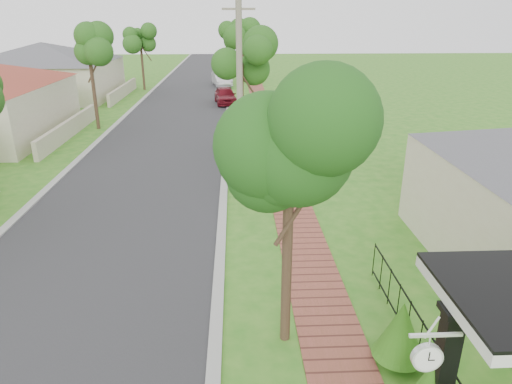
# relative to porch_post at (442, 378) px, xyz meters

# --- Properties ---
(road) EXTENTS (7.00, 120.00, 0.02)m
(road) POSITION_rel_porch_post_xyz_m (-7.55, 21.00, -1.12)
(road) COLOR #28282B
(road) RESTS_ON ground
(kerb_right) EXTENTS (0.30, 120.00, 0.10)m
(kerb_right) POSITION_rel_porch_post_xyz_m (-3.90, 21.00, -1.12)
(kerb_right) COLOR #9E9E99
(kerb_right) RESTS_ON ground
(kerb_left) EXTENTS (0.30, 120.00, 0.10)m
(kerb_left) POSITION_rel_porch_post_xyz_m (-11.20, 21.00, -1.12)
(kerb_left) COLOR #9E9E99
(kerb_left) RESTS_ON ground
(sidewalk) EXTENTS (1.50, 120.00, 0.03)m
(sidewalk) POSITION_rel_porch_post_xyz_m (-1.30, 21.00, -1.12)
(sidewalk) COLOR #954A3B
(sidewalk) RESTS_ON ground
(porch_post) EXTENTS (0.48, 0.48, 2.52)m
(porch_post) POSITION_rel_porch_post_xyz_m (0.00, 0.00, 0.00)
(porch_post) COLOR black
(porch_post) RESTS_ON ground
(picket_fence) EXTENTS (0.03, 8.02, 1.00)m
(picket_fence) POSITION_rel_porch_post_xyz_m (0.35, 1.00, -0.59)
(picket_fence) COLOR black
(picket_fence) RESTS_ON ground
(street_trees) EXTENTS (10.70, 37.65, 5.89)m
(street_trees) POSITION_rel_porch_post_xyz_m (-7.42, 27.84, 3.42)
(street_trees) COLOR #382619
(street_trees) RESTS_ON ground
(far_house_grey) EXTENTS (15.56, 15.56, 4.60)m
(far_house_grey) POSITION_rel_porch_post_xyz_m (-19.52, 35.00, 1.22)
(far_house_grey) COLOR beige
(far_house_grey) RESTS_ON ground
(parked_car_red) EXTENTS (2.05, 4.08, 1.34)m
(parked_car_red) POSITION_rel_porch_post_xyz_m (-4.15, 31.17, -0.45)
(parked_car_red) COLOR maroon
(parked_car_red) RESTS_ON ground
(parked_car_white) EXTENTS (2.31, 4.72, 1.49)m
(parked_car_white) POSITION_rel_porch_post_xyz_m (-4.69, 41.07, -0.38)
(parked_car_white) COLOR silver
(parked_car_white) RESTS_ON ground
(near_tree) EXTENTS (2.10, 2.10, 5.38)m
(near_tree) POSITION_rel_porch_post_xyz_m (-2.35, 2.50, 3.16)
(near_tree) COLOR #382619
(near_tree) RESTS_ON ground
(utility_pole) EXTENTS (1.20, 0.24, 7.34)m
(utility_pole) POSITION_rel_porch_post_xyz_m (-3.20, 11.70, 2.61)
(utility_pole) COLOR gray
(utility_pole) RESTS_ON ground
(station_clock) EXTENTS (0.80, 0.13, 0.68)m
(station_clock) POSITION_rel_porch_post_xyz_m (-0.53, -0.40, 0.83)
(station_clock) COLOR white
(station_clock) RESTS_ON ground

